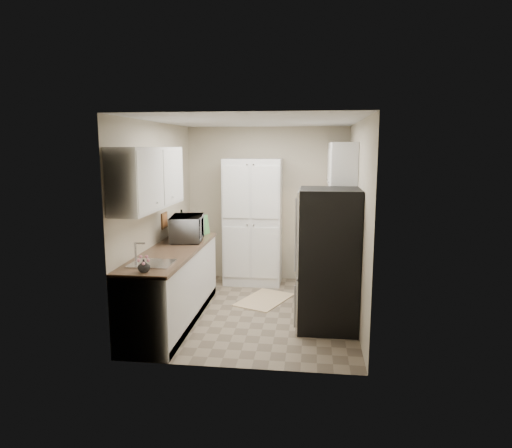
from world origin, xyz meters
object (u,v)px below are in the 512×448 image
object	(u,v)px
refrigerator	(328,259)
wine_bottle	(182,223)
microwave	(187,228)
pantry_cabinet	(253,222)
electric_range	(328,272)
toaster_oven	(334,224)

from	to	relation	value
refrigerator	wine_bottle	world-z (taller)	refrigerator
microwave	wine_bottle	xyz separation A→B (m)	(-0.19, 0.39, -0.00)
pantry_cabinet	wine_bottle	xyz separation A→B (m)	(-0.94, -0.78, 0.09)
pantry_cabinet	electric_range	xyz separation A→B (m)	(1.17, -0.93, -0.52)
pantry_cabinet	wine_bottle	size ratio (longest dim) A/B	5.94
pantry_cabinet	microwave	distance (m)	1.39
microwave	toaster_oven	size ratio (longest dim) A/B	1.70
refrigerator	electric_range	bearing A→B (deg)	87.52
wine_bottle	pantry_cabinet	bearing A→B (deg)	39.63
wine_bottle	refrigerator	bearing A→B (deg)	-24.47
electric_range	refrigerator	bearing A→B (deg)	-92.48
microwave	toaster_oven	xyz separation A→B (m)	(2.02, 0.98, -0.06)
pantry_cabinet	electric_range	world-z (taller)	pantry_cabinet
pantry_cabinet	refrigerator	xyz separation A→B (m)	(1.14, -1.73, -0.15)
electric_range	refrigerator	distance (m)	0.88
electric_range	microwave	world-z (taller)	microwave
electric_range	wine_bottle	bearing A→B (deg)	176.03
microwave	refrigerator	bearing A→B (deg)	-115.52
electric_range	refrigerator	size ratio (longest dim) A/B	0.66
microwave	wine_bottle	bearing A→B (deg)	16.93
pantry_cabinet	toaster_oven	distance (m)	1.28
refrigerator	microwave	world-z (taller)	refrigerator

